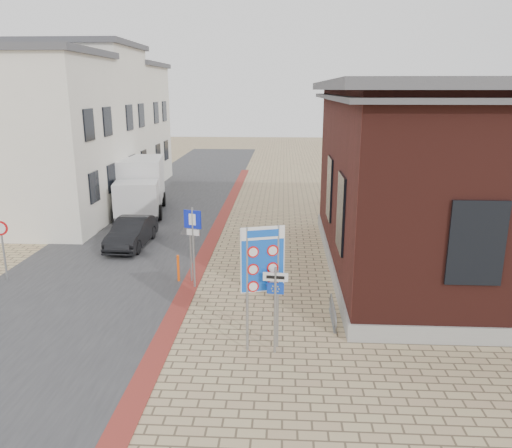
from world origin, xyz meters
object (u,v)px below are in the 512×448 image
(sedan, at_px, (132,232))
(essen_sign, at_px, (275,297))
(bollard, at_px, (178,268))
(box_truck, at_px, (141,186))
(parking_sign, at_px, (193,233))
(border_sign, at_px, (263,262))

(sedan, xyz_separation_m, essen_sign, (6.27, -8.62, 0.90))
(essen_sign, bearing_deg, bollard, 132.33)
(box_truck, relative_size, parking_sign, 2.08)
(sedan, relative_size, border_sign, 1.13)
(box_truck, bearing_deg, border_sign, -73.46)
(border_sign, relative_size, bollard, 3.39)
(essen_sign, bearing_deg, box_truck, 123.25)
(box_truck, distance_m, essen_sign, 16.46)
(bollard, bearing_deg, box_truck, 112.31)
(parking_sign, bearing_deg, essen_sign, -39.49)
(sedan, relative_size, parking_sign, 1.34)
(box_truck, relative_size, border_sign, 1.76)
(essen_sign, bearing_deg, border_sign, 154.76)
(sedan, distance_m, essen_sign, 10.70)
(box_truck, xyz_separation_m, border_sign, (7.20, -14.43, 0.89))
(sedan, bearing_deg, bollard, -52.80)
(border_sign, bearing_deg, bollard, 108.15)
(box_truck, height_order, essen_sign, box_truck)
(border_sign, bearing_deg, parking_sign, 105.08)
(sedan, distance_m, box_truck, 6.21)
(parking_sign, distance_m, bollard, 1.65)
(sedan, distance_m, parking_sign, 5.77)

